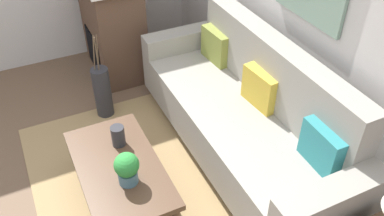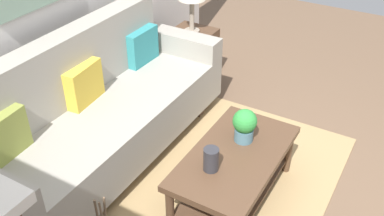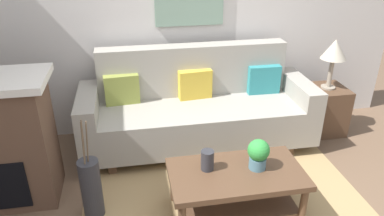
{
  "view_description": "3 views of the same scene",
  "coord_description": "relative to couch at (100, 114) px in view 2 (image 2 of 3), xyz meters",
  "views": [
    {
      "loc": [
        2.21,
        -0.12,
        2.68
      ],
      "look_at": [
        -0.22,
        1.04,
        0.54
      ],
      "focal_mm": 38.39,
      "sensor_mm": 36.0,
      "label": 1
    },
    {
      "loc": [
        -2.21,
        -0.64,
        2.45
      ],
      "look_at": [
        0.15,
        0.73,
        0.63
      ],
      "focal_mm": 41.07,
      "sensor_mm": 36.0,
      "label": 2
    },
    {
      "loc": [
        -0.75,
        -2.02,
        2.2
      ],
      "look_at": [
        -0.19,
        1.02,
        0.68
      ],
      "focal_mm": 34.16,
      "sensor_mm": 36.0,
      "label": 3
    }
  ],
  "objects": [
    {
      "name": "throw_pillow_olive",
      "position": [
        -0.79,
        0.12,
        0.25
      ],
      "size": [
        0.37,
        0.15,
        0.32
      ],
      "primitive_type": "cube",
      "rotation": [
        0.0,
        0.0,
        0.08
      ],
      "color": "olive",
      "rests_on": "couch"
    },
    {
      "name": "tabletop_vase",
      "position": [
        -0.13,
        -1.09,
        0.08
      ],
      "size": [
        0.11,
        0.11,
        0.17
      ],
      "primitive_type": "cylinder",
      "color": "#2D2D33",
      "rests_on": "coffee_table"
    },
    {
      "name": "area_rug",
      "position": [
        0.06,
        -0.97,
        -0.43
      ],
      "size": [
        2.49,
        1.71,
        0.01
      ],
      "primitive_type": "cube",
      "color": "#A38456",
      "rests_on": "ground_plane"
    },
    {
      "name": "potted_plant_tabletop",
      "position": [
        0.28,
        -1.15,
        0.14
      ],
      "size": [
        0.18,
        0.18,
        0.26
      ],
      "color": "slate",
      "rests_on": "coffee_table"
    },
    {
      "name": "ground_plane",
      "position": [
        0.06,
        -1.47,
        -0.43
      ],
      "size": [
        8.92,
        8.92,
        0.0
      ],
      "primitive_type": "plane",
      "color": "brown"
    },
    {
      "name": "coffee_table",
      "position": [
        0.1,
        -1.17,
        -0.12
      ],
      "size": [
        1.1,
        0.6,
        0.43
      ],
      "color": "#513826",
      "rests_on": "ground_plane"
    },
    {
      "name": "couch",
      "position": [
        0.0,
        0.0,
        0.0
      ],
      "size": [
        2.47,
        0.84,
        1.08
      ],
      "color": "gray",
      "rests_on": "ground_plane"
    },
    {
      "name": "throw_pillow_teal",
      "position": [
        0.79,
        0.12,
        0.25
      ],
      "size": [
        0.36,
        0.13,
        0.32
      ],
      "primitive_type": "cube",
      "rotation": [
        0.0,
        0.0,
        -0.03
      ],
      "color": "teal",
      "rests_on": "couch"
    },
    {
      "name": "side_table",
      "position": [
        1.53,
        0.02,
        -0.15
      ],
      "size": [
        0.44,
        0.44,
        0.56
      ],
      "primitive_type": "cube",
      "color": "#513826",
      "rests_on": "ground_plane"
    },
    {
      "name": "throw_pillow_mustard",
      "position": [
        0.0,
        0.12,
        0.25
      ],
      "size": [
        0.37,
        0.15,
        0.32
      ],
      "primitive_type": "cube",
      "rotation": [
        0.0,
        0.0,
        0.09
      ],
      "color": "gold",
      "rests_on": "couch"
    }
  ]
}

